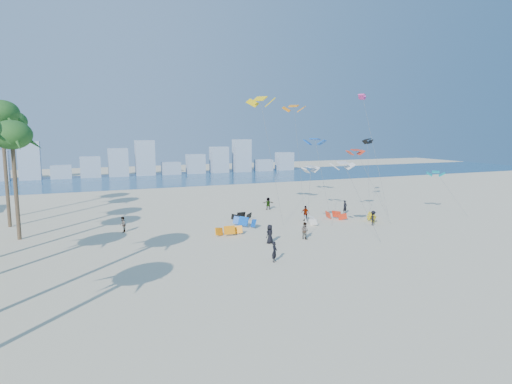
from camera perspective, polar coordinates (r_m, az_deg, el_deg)
name	(u,v)px	position (r m, az deg, el deg)	size (l,w,h in m)	color
ground	(304,288)	(31.64, 6.17, -12.21)	(220.00, 220.00, 0.00)	beige
ocean	(146,180)	(99.65, -14.01, 1.53)	(220.00, 220.00, 0.00)	navy
kitesurfer_near	(274,252)	(37.06, 2.40, -7.72)	(0.63, 0.41, 1.72)	black
kitesurfer_mid	(305,231)	(44.84, 6.30, -4.98)	(0.83, 0.65, 1.72)	gray
kitesurfers_far	(282,215)	(52.28, 3.35, -3.05)	(28.85, 17.70, 1.85)	black
grounded_kites	(286,221)	(51.27, 3.84, -3.74)	(20.83, 8.66, 1.06)	orange
flying_kites	(321,126)	(56.10, 8.36, 8.40)	(26.61, 23.84, 15.99)	silver
distant_skyline	(134,163)	(109.08, -15.47, 3.65)	(85.00, 3.00, 8.40)	#9EADBF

